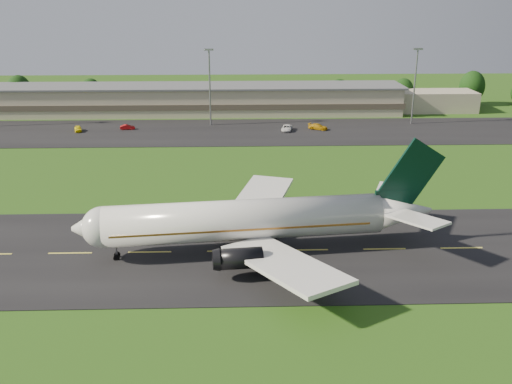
{
  "coord_description": "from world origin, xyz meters",
  "views": [
    {
      "loc": [
        12.62,
        -72.51,
        34.43
      ],
      "look_at": [
        15.09,
        8.0,
        6.0
      ],
      "focal_mm": 40.0,
      "sensor_mm": 36.0,
      "label": 1
    }
  ],
  "objects_px": {
    "service_vehicle_a": "(78,129)",
    "service_vehicle_c": "(287,128)",
    "service_vehicle_b": "(127,127)",
    "light_mast_centre": "(210,78)",
    "terminal": "(218,100)",
    "light_mast_east": "(415,77)",
    "airliner": "(251,220)",
    "service_vehicle_d": "(318,127)"
  },
  "relations": [
    {
      "from": "service_vehicle_a",
      "to": "service_vehicle_c",
      "type": "height_order",
      "value": "service_vehicle_c"
    },
    {
      "from": "light_mast_centre",
      "to": "service_vehicle_b",
      "type": "relative_size",
      "value": 5.34
    },
    {
      "from": "service_vehicle_c",
      "to": "light_mast_east",
      "type": "bearing_deg",
      "value": 22.8
    },
    {
      "from": "light_mast_centre",
      "to": "light_mast_east",
      "type": "relative_size",
      "value": 1.0
    },
    {
      "from": "light_mast_centre",
      "to": "service_vehicle_b",
      "type": "height_order",
      "value": "light_mast_centre"
    },
    {
      "from": "light_mast_centre",
      "to": "terminal",
      "type": "bearing_deg",
      "value": 85.05
    },
    {
      "from": "service_vehicle_a",
      "to": "service_vehicle_b",
      "type": "relative_size",
      "value": 1.1
    },
    {
      "from": "airliner",
      "to": "light_mast_centre",
      "type": "relative_size",
      "value": 2.52
    },
    {
      "from": "service_vehicle_b",
      "to": "service_vehicle_a",
      "type": "bearing_deg",
      "value": 92.95
    },
    {
      "from": "light_mast_east",
      "to": "service_vehicle_d",
      "type": "relative_size",
      "value": 3.95
    },
    {
      "from": "airliner",
      "to": "light_mast_east",
      "type": "relative_size",
      "value": 2.52
    },
    {
      "from": "light_mast_east",
      "to": "airliner",
      "type": "bearing_deg",
      "value": -119.88
    },
    {
      "from": "terminal",
      "to": "service_vehicle_c",
      "type": "relative_size",
      "value": 27.41
    },
    {
      "from": "terminal",
      "to": "service_vehicle_b",
      "type": "distance_m",
      "value": 31.34
    },
    {
      "from": "terminal",
      "to": "light_mast_centre",
      "type": "bearing_deg",
      "value": -94.95
    },
    {
      "from": "light_mast_centre",
      "to": "service_vehicle_a",
      "type": "distance_m",
      "value": 36.7
    },
    {
      "from": "terminal",
      "to": "service_vehicle_b",
      "type": "bearing_deg",
      "value": -137.72
    },
    {
      "from": "service_vehicle_b",
      "to": "service_vehicle_c",
      "type": "bearing_deg",
      "value": -99.09
    },
    {
      "from": "service_vehicle_b",
      "to": "service_vehicle_d",
      "type": "distance_m",
      "value": 50.1
    },
    {
      "from": "light_mast_east",
      "to": "service_vehicle_c",
      "type": "relative_size",
      "value": 3.85
    },
    {
      "from": "light_mast_centre",
      "to": "service_vehicle_b",
      "type": "xyz_separation_m",
      "value": [
        -21.66,
        -4.79,
        -12.01
      ]
    },
    {
      "from": "light_mast_east",
      "to": "service_vehicle_b",
      "type": "distance_m",
      "value": 77.74
    },
    {
      "from": "airliner",
      "to": "light_mast_east",
      "type": "xyz_separation_m",
      "value": [
        45.91,
        79.91,
        8.08
      ]
    },
    {
      "from": "light_mast_east",
      "to": "service_vehicle_b",
      "type": "xyz_separation_m",
      "value": [
        -76.66,
        -4.79,
        -12.01
      ]
    },
    {
      "from": "airliner",
      "to": "light_mast_east",
      "type": "height_order",
      "value": "light_mast_east"
    },
    {
      "from": "light_mast_east",
      "to": "service_vehicle_d",
      "type": "height_order",
      "value": "light_mast_east"
    },
    {
      "from": "airliner",
      "to": "service_vehicle_c",
      "type": "xyz_separation_m",
      "value": [
        11.03,
        72.39,
        -3.83
      ]
    },
    {
      "from": "terminal",
      "to": "light_mast_centre",
      "type": "height_order",
      "value": "light_mast_centre"
    },
    {
      "from": "airliner",
      "to": "service_vehicle_d",
      "type": "height_order",
      "value": "airliner"
    },
    {
      "from": "terminal",
      "to": "light_mast_east",
      "type": "distance_m",
      "value": 56.67
    },
    {
      "from": "airliner",
      "to": "terminal",
      "type": "height_order",
      "value": "airliner"
    },
    {
      "from": "light_mast_centre",
      "to": "service_vehicle_b",
      "type": "bearing_deg",
      "value": -167.53
    },
    {
      "from": "service_vehicle_c",
      "to": "service_vehicle_b",
      "type": "bearing_deg",
      "value": -173.11
    },
    {
      "from": "service_vehicle_a",
      "to": "service_vehicle_d",
      "type": "relative_size",
      "value": 0.82
    },
    {
      "from": "service_vehicle_c",
      "to": "service_vehicle_d",
      "type": "bearing_deg",
      "value": 18.28
    },
    {
      "from": "light_mast_centre",
      "to": "service_vehicle_d",
      "type": "distance_m",
      "value": 31.46
    },
    {
      "from": "airliner",
      "to": "terminal",
      "type": "relative_size",
      "value": 0.35
    },
    {
      "from": "light_mast_centre",
      "to": "airliner",
      "type": "bearing_deg",
      "value": -83.51
    },
    {
      "from": "light_mast_centre",
      "to": "service_vehicle_d",
      "type": "relative_size",
      "value": 3.95
    },
    {
      "from": "terminal",
      "to": "service_vehicle_a",
      "type": "relative_size",
      "value": 34.49
    },
    {
      "from": "light_mast_east",
      "to": "service_vehicle_a",
      "type": "bearing_deg",
      "value": -175.76
    },
    {
      "from": "terminal",
      "to": "service_vehicle_d",
      "type": "bearing_deg",
      "value": -39.9
    }
  ]
}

